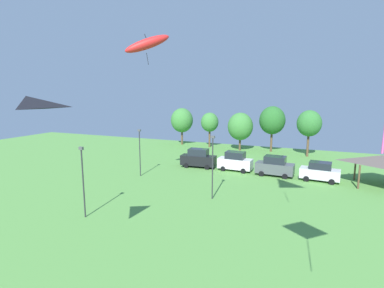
{
  "coord_description": "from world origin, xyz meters",
  "views": [
    {
      "loc": [
        4.03,
        2.76,
        10.12
      ],
      "look_at": [
        -1.28,
        15.38,
        7.78
      ],
      "focal_mm": 28.0,
      "sensor_mm": 36.0,
      "label": 1
    }
  ],
  "objects_px": {
    "kite_flying_2": "(27,112)",
    "parked_car_third_from_left": "(275,166)",
    "treeline_tree_3": "(272,120)",
    "treeline_tree_4": "(309,124)",
    "parked_car_second_from_left": "(235,161)",
    "light_post_3": "(83,178)",
    "treeline_tree_1": "(210,122)",
    "treeline_tree_0": "(182,120)",
    "parked_car_leftmost": "(198,158)",
    "parked_car_rightmost_in_row": "(320,172)",
    "treeline_tree_2": "(240,127)",
    "light_post_0": "(213,164)",
    "light_post_2": "(140,150)",
    "kite_flying_4": "(147,44)"
  },
  "relations": [
    {
      "from": "parked_car_third_from_left",
      "to": "treeline_tree_3",
      "type": "relative_size",
      "value": 0.59
    },
    {
      "from": "treeline_tree_2",
      "to": "treeline_tree_3",
      "type": "distance_m",
      "value": 5.53
    },
    {
      "from": "kite_flying_2",
      "to": "light_post_3",
      "type": "height_order",
      "value": "kite_flying_2"
    },
    {
      "from": "parked_car_second_from_left",
      "to": "treeline_tree_4",
      "type": "bearing_deg",
      "value": 60.24
    },
    {
      "from": "parked_car_leftmost",
      "to": "treeline_tree_0",
      "type": "distance_m",
      "value": 19.11
    },
    {
      "from": "kite_flying_4",
      "to": "light_post_2",
      "type": "bearing_deg",
      "value": 134.28
    },
    {
      "from": "parked_car_second_from_left",
      "to": "parked_car_rightmost_in_row",
      "type": "xyz_separation_m",
      "value": [
        10.26,
        -0.79,
        -0.12
      ]
    },
    {
      "from": "kite_flying_2",
      "to": "treeline_tree_0",
      "type": "distance_m",
      "value": 43.98
    },
    {
      "from": "parked_car_rightmost_in_row",
      "to": "treeline_tree_2",
      "type": "xyz_separation_m",
      "value": [
        -13.13,
        14.95,
        3.15
      ]
    },
    {
      "from": "kite_flying_2",
      "to": "treeline_tree_4",
      "type": "distance_m",
      "value": 41.95
    },
    {
      "from": "parked_car_leftmost",
      "to": "treeline_tree_3",
      "type": "height_order",
      "value": "treeline_tree_3"
    },
    {
      "from": "parked_car_third_from_left",
      "to": "light_post_2",
      "type": "relative_size",
      "value": 0.8
    },
    {
      "from": "parked_car_second_from_left",
      "to": "parked_car_rightmost_in_row",
      "type": "height_order",
      "value": "parked_car_second_from_left"
    },
    {
      "from": "parked_car_rightmost_in_row",
      "to": "parked_car_second_from_left",
      "type": "bearing_deg",
      "value": -179.73
    },
    {
      "from": "treeline_tree_3",
      "to": "treeline_tree_4",
      "type": "xyz_separation_m",
      "value": [
        5.99,
        -1.9,
        -0.12
      ]
    },
    {
      "from": "parked_car_leftmost",
      "to": "parked_car_second_from_left",
      "type": "distance_m",
      "value": 5.13
    },
    {
      "from": "light_post_0",
      "to": "treeline_tree_3",
      "type": "relative_size",
      "value": 0.78
    },
    {
      "from": "parked_car_rightmost_in_row",
      "to": "light_post_0",
      "type": "distance_m",
      "value": 14.38
    },
    {
      "from": "kite_flying_2",
      "to": "treeline_tree_3",
      "type": "distance_m",
      "value": 42.42
    },
    {
      "from": "treeline_tree_3",
      "to": "treeline_tree_4",
      "type": "distance_m",
      "value": 6.29
    },
    {
      "from": "light_post_3",
      "to": "parked_car_second_from_left",
      "type": "bearing_deg",
      "value": 68.75
    },
    {
      "from": "parked_car_second_from_left",
      "to": "light_post_3",
      "type": "height_order",
      "value": "light_post_3"
    },
    {
      "from": "treeline_tree_1",
      "to": "treeline_tree_3",
      "type": "xyz_separation_m",
      "value": [
        11.42,
        -0.08,
        0.78
      ]
    },
    {
      "from": "parked_car_second_from_left",
      "to": "light_post_3",
      "type": "bearing_deg",
      "value": -108.54
    },
    {
      "from": "kite_flying_2",
      "to": "parked_car_second_from_left",
      "type": "relative_size",
      "value": 0.53
    },
    {
      "from": "treeline_tree_1",
      "to": "treeline_tree_0",
      "type": "bearing_deg",
      "value": 174.41
    },
    {
      "from": "parked_car_second_from_left",
      "to": "treeline_tree_0",
      "type": "xyz_separation_m",
      "value": [
        -14.96,
        15.82,
        3.56
      ]
    },
    {
      "from": "kite_flying_2",
      "to": "parked_car_third_from_left",
      "type": "distance_m",
      "value": 28.81
    },
    {
      "from": "kite_flying_2",
      "to": "treeline_tree_1",
      "type": "height_order",
      "value": "kite_flying_2"
    },
    {
      "from": "light_post_0",
      "to": "treeline_tree_2",
      "type": "relative_size",
      "value": 0.92
    },
    {
      "from": "parked_car_second_from_left",
      "to": "treeline_tree_3",
      "type": "xyz_separation_m",
      "value": [
        2.44,
        15.15,
        4.22
      ]
    },
    {
      "from": "kite_flying_2",
      "to": "treeline_tree_3",
      "type": "bearing_deg",
      "value": 81.04
    },
    {
      "from": "parked_car_rightmost_in_row",
      "to": "light_post_3",
      "type": "relative_size",
      "value": 0.76
    },
    {
      "from": "treeline_tree_1",
      "to": "treeline_tree_3",
      "type": "relative_size",
      "value": 0.83
    },
    {
      "from": "kite_flying_4",
      "to": "parked_car_leftmost",
      "type": "relative_size",
      "value": 0.89
    },
    {
      "from": "light_post_0",
      "to": "light_post_2",
      "type": "relative_size",
      "value": 1.07
    },
    {
      "from": "light_post_0",
      "to": "treeline_tree_0",
      "type": "xyz_separation_m",
      "value": [
        -15.67,
        27.08,
        1.31
      ]
    },
    {
      "from": "treeline_tree_0",
      "to": "parked_car_rightmost_in_row",
      "type": "bearing_deg",
      "value": -33.36
    },
    {
      "from": "kite_flying_4",
      "to": "treeline_tree_2",
      "type": "bearing_deg",
      "value": 81.8
    },
    {
      "from": "parked_car_second_from_left",
      "to": "light_post_2",
      "type": "xyz_separation_m",
      "value": [
        -10.12,
        -6.99,
        2.05
      ]
    },
    {
      "from": "parked_car_leftmost",
      "to": "parked_car_second_from_left",
      "type": "bearing_deg",
      "value": -2.18
    },
    {
      "from": "parked_car_second_from_left",
      "to": "treeline_tree_2",
      "type": "relative_size",
      "value": 0.67
    },
    {
      "from": "light_post_0",
      "to": "parked_car_third_from_left",
      "type": "bearing_deg",
      "value": 67.66
    },
    {
      "from": "parked_car_third_from_left",
      "to": "treeline_tree_2",
      "type": "xyz_separation_m",
      "value": [
        -8.0,
        14.65,
        3.06
      ]
    },
    {
      "from": "light_post_3",
      "to": "treeline_tree_4",
      "type": "bearing_deg",
      "value": 63.92
    },
    {
      "from": "treeline_tree_1",
      "to": "parked_car_leftmost",
      "type": "bearing_deg",
      "value": -75.99
    },
    {
      "from": "parked_car_second_from_left",
      "to": "light_post_2",
      "type": "relative_size",
      "value": 0.77
    },
    {
      "from": "kite_flying_2",
      "to": "treeline_tree_2",
      "type": "xyz_separation_m",
      "value": [
        1.27,
        40.74,
        -4.89
      ]
    },
    {
      "from": "kite_flying_2",
      "to": "parked_car_third_from_left",
      "type": "xyz_separation_m",
      "value": [
        9.27,
        26.09,
        -7.96
      ]
    },
    {
      "from": "light_post_3",
      "to": "parked_car_leftmost",
      "type": "bearing_deg",
      "value": 82.83
    }
  ]
}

